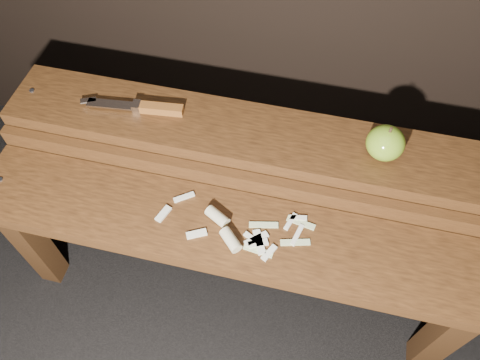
% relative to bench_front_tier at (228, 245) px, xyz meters
% --- Properties ---
extents(ground, '(60.00, 60.00, 0.00)m').
position_rel_bench_front_tier_xyz_m(ground, '(0.00, 0.06, -0.35)').
color(ground, black).
extents(bench_front_tier, '(1.20, 0.20, 0.42)m').
position_rel_bench_front_tier_xyz_m(bench_front_tier, '(0.00, 0.00, 0.00)').
color(bench_front_tier, '#321C0C').
rests_on(bench_front_tier, ground).
extents(bench_rear_tier, '(1.20, 0.21, 0.50)m').
position_rel_bench_front_tier_xyz_m(bench_rear_tier, '(0.00, 0.23, 0.06)').
color(bench_rear_tier, '#321C0C').
rests_on(bench_rear_tier, ground).
extents(apple, '(0.09, 0.09, 0.09)m').
position_rel_bench_front_tier_xyz_m(apple, '(0.30, 0.23, 0.18)').
color(apple, olive).
rests_on(apple, bench_rear_tier).
extents(knife, '(0.26, 0.05, 0.02)m').
position_rel_bench_front_tier_xyz_m(knife, '(-0.25, 0.24, 0.16)').
color(knife, brown).
rests_on(knife, bench_rear_tier).
extents(apple_scraps, '(0.35, 0.13, 0.03)m').
position_rel_bench_front_tier_xyz_m(apple_scraps, '(0.02, 0.00, 0.08)').
color(apple_scraps, beige).
rests_on(apple_scraps, bench_front_tier).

